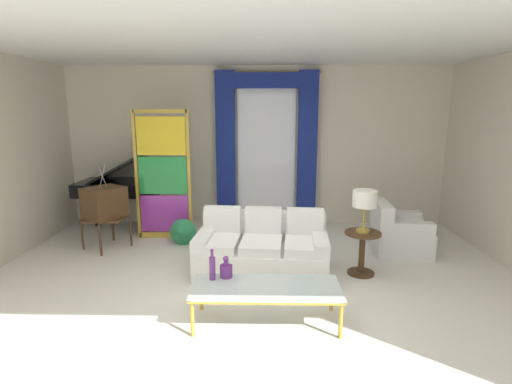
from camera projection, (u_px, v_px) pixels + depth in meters
ground_plane at (251, 289)px, 4.93m from camera, size 16.00×16.00×0.00m
wall_rear at (257, 146)px, 7.61m from camera, size 8.00×0.12×3.00m
ceiling_slab at (253, 45)px, 5.09m from camera, size 8.00×7.60×0.04m
curtained_window at (266, 134)px, 7.40m from camera, size 2.00×0.17×2.70m
couch_white_long at (262, 250)px, 5.43m from camera, size 1.82×1.05×0.86m
coffee_table at (266, 289)px, 4.07m from camera, size 1.53×0.62×0.41m
bottle_blue_decanter at (212, 267)px, 4.20m from camera, size 0.07×0.07×0.35m
bottle_crystal_tall at (226, 270)px, 4.28m from camera, size 0.14×0.14×0.24m
vintage_tv at (104, 204)px, 6.25m from camera, size 0.75×0.77×1.35m
armchair_white at (397, 234)px, 6.15m from camera, size 0.88×0.87×0.80m
stained_glass_divider at (163, 178)px, 6.69m from camera, size 0.95×0.05×2.20m
peacock_figurine at (182, 233)px, 6.44m from camera, size 0.44×0.60×0.50m
round_side_table at (362, 249)px, 5.31m from camera, size 0.48×0.48×0.59m
table_lamp_brass at (365, 201)px, 5.17m from camera, size 0.32×0.32×0.57m
grand_piano at (122, 185)px, 7.41m from camera, size 1.50×1.10×1.40m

